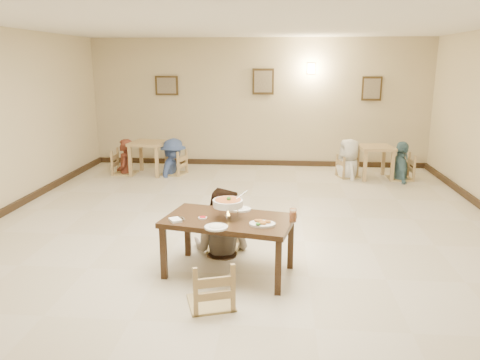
# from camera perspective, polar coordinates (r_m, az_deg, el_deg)

# --- Properties ---
(floor) EXTENTS (10.00, 10.00, 0.00)m
(floor) POSITION_cam_1_polar(r_m,az_deg,el_deg) (6.67, 0.13, -7.26)
(floor) COLOR beige
(floor) RESTS_ON ground
(ceiling) EXTENTS (10.00, 10.00, 0.00)m
(ceiling) POSITION_cam_1_polar(r_m,az_deg,el_deg) (6.24, 0.14, 19.33)
(ceiling) COLOR silver
(ceiling) RESTS_ON wall_back
(wall_back) EXTENTS (10.00, 0.00, 10.00)m
(wall_back) POSITION_cam_1_polar(r_m,az_deg,el_deg) (11.24, 2.30, 9.36)
(wall_back) COLOR #CAB891
(wall_back) RESTS_ON floor
(baseboard_back) EXTENTS (8.00, 0.06, 0.12)m
(baseboard_back) POSITION_cam_1_polar(r_m,az_deg,el_deg) (11.42, 2.23, 2.13)
(baseboard_back) COLOR black
(baseboard_back) RESTS_ON floor
(picture_a) EXTENTS (0.55, 0.04, 0.45)m
(picture_a) POSITION_cam_1_polar(r_m,az_deg,el_deg) (11.49, -8.94, 11.31)
(picture_a) COLOR #372814
(picture_a) RESTS_ON wall_back
(picture_b) EXTENTS (0.50, 0.04, 0.60)m
(picture_b) POSITION_cam_1_polar(r_m,az_deg,el_deg) (11.16, 2.84, 11.89)
(picture_b) COLOR #372814
(picture_b) RESTS_ON wall_back
(picture_c) EXTENTS (0.45, 0.04, 0.55)m
(picture_c) POSITION_cam_1_polar(r_m,az_deg,el_deg) (11.35, 15.77, 10.67)
(picture_c) COLOR #372814
(picture_c) RESTS_ON wall_back
(wall_sconce) EXTENTS (0.16, 0.05, 0.22)m
(wall_sconce) POSITION_cam_1_polar(r_m,az_deg,el_deg) (11.17, 8.67, 13.30)
(wall_sconce) COLOR #FFD88C
(wall_sconce) RESTS_ON wall_back
(main_table) EXTENTS (1.60, 1.11, 0.69)m
(main_table) POSITION_cam_1_polar(r_m,az_deg,el_deg) (5.45, -1.41, -5.47)
(main_table) COLOR #372212
(main_table) RESTS_ON floor
(chair_far) EXTENTS (0.42, 0.42, 0.89)m
(chair_far) POSITION_cam_1_polar(r_m,az_deg,el_deg) (6.21, -2.02, -4.59)
(chair_far) COLOR tan
(chair_far) RESTS_ON floor
(chair_near) EXTENTS (0.45, 0.45, 0.97)m
(chair_near) POSITION_cam_1_polar(r_m,az_deg,el_deg) (4.82, -3.63, -9.81)
(chair_near) COLOR tan
(chair_near) RESTS_ON floor
(main_diner) EXTENTS (1.01, 0.89, 1.74)m
(main_diner) POSITION_cam_1_polar(r_m,az_deg,el_deg) (6.02, -2.33, -0.97)
(main_diner) COLOR gray
(main_diner) RESTS_ON floor
(curry_warmer) EXTENTS (0.39, 0.35, 0.31)m
(curry_warmer) POSITION_cam_1_polar(r_m,az_deg,el_deg) (5.37, -1.48, -2.85)
(curry_warmer) COLOR silver
(curry_warmer) RESTS_ON main_table
(rice_plate_far) EXTENTS (0.31, 0.31, 0.07)m
(rice_plate_far) POSITION_cam_1_polar(r_m,az_deg,el_deg) (5.71, -0.20, -3.54)
(rice_plate_far) COLOR white
(rice_plate_far) RESTS_ON main_table
(rice_plate_near) EXTENTS (0.26, 0.26, 0.06)m
(rice_plate_near) POSITION_cam_1_polar(r_m,az_deg,el_deg) (5.12, -2.92, -5.73)
(rice_plate_near) COLOR white
(rice_plate_near) RESTS_ON main_table
(fried_plate) EXTENTS (0.29, 0.29, 0.06)m
(fried_plate) POSITION_cam_1_polar(r_m,az_deg,el_deg) (5.20, 2.72, -5.30)
(fried_plate) COLOR white
(fried_plate) RESTS_ON main_table
(chili_dish) EXTENTS (0.10, 0.10, 0.02)m
(chili_dish) POSITION_cam_1_polar(r_m,az_deg,el_deg) (5.43, -4.58, -4.61)
(chili_dish) COLOR white
(chili_dish) RESTS_ON main_table
(napkin_cutlery) EXTENTS (0.21, 0.24, 0.03)m
(napkin_cutlery) POSITION_cam_1_polar(r_m,az_deg,el_deg) (5.38, -7.86, -4.84)
(napkin_cutlery) COLOR white
(napkin_cutlery) RESTS_ON main_table
(drink_glass) EXTENTS (0.08, 0.08, 0.16)m
(drink_glass) POSITION_cam_1_polar(r_m,az_deg,el_deg) (5.33, 6.47, -4.32)
(drink_glass) COLOR white
(drink_glass) RESTS_ON main_table
(bg_table_left) EXTENTS (0.81, 0.81, 0.73)m
(bg_table_left) POSITION_cam_1_polar(r_m,az_deg,el_deg) (10.58, -11.12, 3.87)
(bg_table_left) COLOR tan
(bg_table_left) RESTS_ON floor
(bg_table_right) EXTENTS (0.78, 0.78, 0.70)m
(bg_table_right) POSITION_cam_1_polar(r_m,az_deg,el_deg) (10.43, 16.17, 3.26)
(bg_table_right) COLOR tan
(bg_table_right) RESTS_ON floor
(bg_chair_ll) EXTENTS (0.49, 0.49, 1.04)m
(bg_chair_ll) POSITION_cam_1_polar(r_m,az_deg,el_deg) (10.74, -13.94, 3.45)
(bg_chair_ll) COLOR tan
(bg_chair_ll) RESTS_ON floor
(bg_chair_lr) EXTENTS (0.48, 0.48, 1.03)m
(bg_chair_lr) POSITION_cam_1_polar(r_m,az_deg,el_deg) (10.50, -8.16, 3.45)
(bg_chair_lr) COLOR tan
(bg_chair_lr) RESTS_ON floor
(bg_chair_rl) EXTENTS (0.42, 0.42, 0.90)m
(bg_chair_rl) POSITION_cam_1_polar(r_m,az_deg,el_deg) (10.42, 13.14, 2.78)
(bg_chair_rl) COLOR tan
(bg_chair_rl) RESTS_ON floor
(bg_chair_rr) EXTENTS (0.49, 0.49, 1.04)m
(bg_chair_rr) POSITION_cam_1_polar(r_m,az_deg,el_deg) (10.51, 19.11, 2.84)
(bg_chair_rr) COLOR tan
(bg_chair_rr) RESTS_ON floor
(bg_diner_a) EXTENTS (0.48, 0.63, 1.57)m
(bg_diner_a) POSITION_cam_1_polar(r_m,az_deg,el_deg) (10.70, -14.03, 4.84)
(bg_diner_a) COLOR maroon
(bg_diner_a) RESTS_ON floor
(bg_diner_b) EXTENTS (0.72, 1.10, 1.60)m
(bg_diner_b) POSITION_cam_1_polar(r_m,az_deg,el_deg) (10.45, -8.21, 5.01)
(bg_diner_b) COLOR #465E95
(bg_diner_b) RESTS_ON floor
(bg_diner_c) EXTENTS (0.67, 0.90, 1.68)m
(bg_diner_c) POSITION_cam_1_polar(r_m,az_deg,el_deg) (10.35, 13.26, 4.90)
(bg_diner_c) COLOR silver
(bg_diner_c) RESTS_ON floor
(bg_diner_d) EXTENTS (0.44, 0.98, 1.64)m
(bg_diner_d) POSITION_cam_1_polar(r_m,az_deg,el_deg) (10.46, 19.24, 4.46)
(bg_diner_d) COLOR slate
(bg_diner_d) RESTS_ON floor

